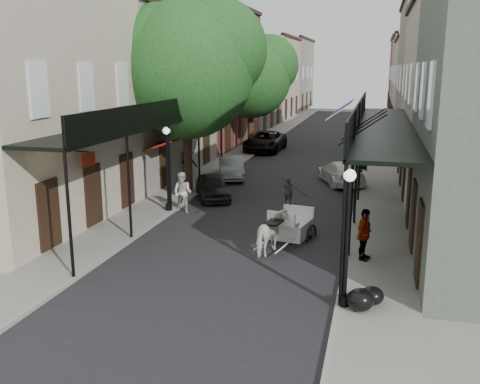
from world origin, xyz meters
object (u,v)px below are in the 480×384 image
Objects in this scene: tree_far at (256,74)px; pedestrian_walking at (183,193)px; carriage at (295,212)px; car_left_near at (213,187)px; car_left_far at (265,141)px; lamppost_left at (168,168)px; lamppost_right_far at (366,139)px; pedestrian_sidewalk_right at (364,235)px; car_right_far at (361,142)px; tree_near at (195,64)px; lamppost_right_near at (347,237)px; car_right_near at (341,173)px; car_left_mid at (231,168)px; pedestrian_sidewalk_left at (188,163)px; horse at (272,233)px.

tree_far reaches higher than pedestrian_walking.
carriage reaches higher than car_left_near.
car_left_far is at bearing 116.13° from carriage.
lamppost_right_far is at bearing 55.65° from lamppost_left.
lamppost_left is 0.66× the size of car_left_far.
car_right_far is (-0.88, 24.36, -0.21)m from pedestrian_sidewalk_right.
tree_near reaches higher than lamppost_right_near.
car_right_near is (1.05, 9.89, -0.31)m from carriage.
car_left_mid is at bearing 72.11° from car_right_far.
pedestrian_sidewalk_right is at bearing 115.39° from pedestrian_sidewalk_left.
pedestrian_sidewalk_left is 15.85m from car_right_far.
pedestrian_walking is 2.88m from car_left_near.
car_right_near is at bearing 94.33° from lamppost_right_near.
car_left_mid is (-7.50, -4.00, -1.41)m from lamppost_right_far.
tree_far is (-0.05, 14.00, -0.65)m from tree_near.
car_left_mid is at bearing -87.96° from car_left_far.
pedestrian_walking is 0.47× the size of car_left_mid.
tree_far is at bearing -64.51° from horse.
lamppost_right_far is 2.02× the size of pedestrian_walking.
horse is (5.60, -8.29, -5.76)m from tree_near.
car_left_far is at bearing 67.49° from car_left_near.
horse is at bearing -75.80° from tree_far.
lamppost_right_near is 6.61m from carriage.
tree_far is 2.23× the size of car_left_mid.
tree_near reaches higher than car_right_far.
tree_near is 2.60× the size of lamppost_right_far.
car_left_far is at bearing 99.62° from pedestrian_walking.
pedestrian_sidewalk_left reaches higher than car_left_mid.
pedestrian_sidewalk_right is 0.45× the size of car_left_mid.
pedestrian_sidewalk_left is at bearing 122.86° from lamppost_right_near.
car_left_near is at bearing 81.12° from car_right_far.
pedestrian_sidewalk_right is 12.39m from car_right_near.
lamppost_left is 7.60m from pedestrian_sidewalk_left.
car_right_far is at bearing 44.15° from car_left_near.
horse reaches higher than car_left_mid.
carriage is 9.95m from car_right_near.
horse is at bearing -83.19° from car_left_near.
lamppost_right_far is 14.10m from pedestrian_walking.
carriage is at bearing -17.62° from lamppost_left.
lamppost_right_near is 3.89m from pedestrian_sidewalk_right.
car_left_far reaches higher than car_right_far.
pedestrian_walking is at bearing 29.89° from car_right_near.
lamppost_right_near reaches higher than car_right_near.
lamppost_right_near is 2.15× the size of horse.
pedestrian_sidewalk_left is at bearing 140.96° from carriage.
tree_near reaches higher than car_left_far.
horse is 13.03m from car_left_mid.
pedestrian_sidewalk_left is 5.17m from car_left_near.
horse is 23.30m from car_left_far.
car_right_near is (6.49, -10.65, -0.14)m from car_left_far.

